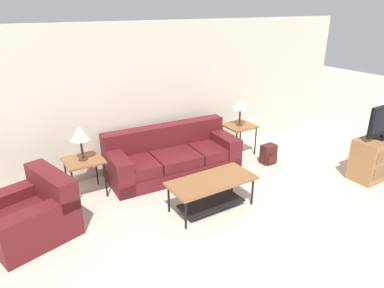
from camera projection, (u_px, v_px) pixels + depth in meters
wall_back at (159, 95)px, 6.27m from camera, size 8.99×0.06×2.60m
couch at (172, 157)px, 6.16m from camera, size 2.38×1.09×0.82m
armchair at (32, 215)px, 4.49m from camera, size 1.22×1.23×0.80m
coffee_table at (212, 187)px, 5.03m from camera, size 1.30×0.61×0.48m
side_table_left at (84, 163)px, 5.32m from camera, size 0.57×0.55×0.62m
side_table_right at (239, 128)px, 6.84m from camera, size 0.57×0.55×0.62m
table_lamp_left at (80, 134)px, 5.14m from camera, size 0.31×0.31×0.55m
table_lamp_right at (240, 104)px, 6.65m from camera, size 0.31×0.31×0.55m
tv_console at (378, 157)px, 5.98m from camera, size 1.01×0.47×0.73m
backpack at (269, 154)px, 6.56m from camera, size 0.28×0.27×0.37m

